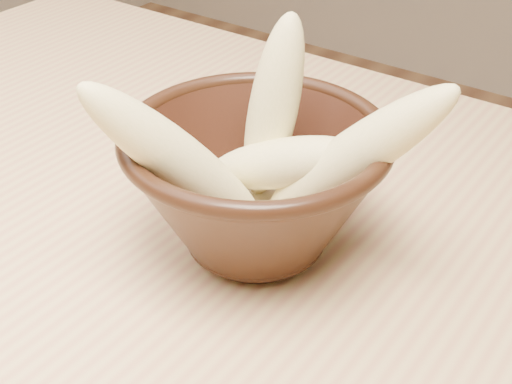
# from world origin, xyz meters

# --- Properties ---
(bowl) EXTENTS (0.18, 0.18, 0.10)m
(bowl) POSITION_xyz_m (-0.05, 0.08, 0.81)
(bowl) COLOR black
(bowl) RESTS_ON table
(milk_puddle) EXTENTS (0.10, 0.10, 0.01)m
(milk_puddle) POSITION_xyz_m (-0.05, 0.08, 0.78)
(milk_puddle) COLOR beige
(milk_puddle) RESTS_ON bowl
(banana_upright) EXTENTS (0.05, 0.07, 0.13)m
(banana_upright) POSITION_xyz_m (-0.06, 0.10, 0.85)
(banana_upright) COLOR #D7CE7F
(banana_upright) RESTS_ON bowl
(banana_right) EXTENTS (0.14, 0.07, 0.13)m
(banana_right) POSITION_xyz_m (0.01, 0.10, 0.84)
(banana_right) COLOR #D7CE7F
(banana_right) RESTS_ON bowl
(banana_across) EXTENTS (0.12, 0.06, 0.07)m
(banana_across) POSITION_xyz_m (-0.04, 0.09, 0.82)
(banana_across) COLOR #D7CE7F
(banana_across) RESTS_ON bowl
(banana_front) EXTENTS (0.11, 0.12, 0.14)m
(banana_front) POSITION_xyz_m (-0.07, 0.03, 0.84)
(banana_front) COLOR #D7CE7F
(banana_front) RESTS_ON bowl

